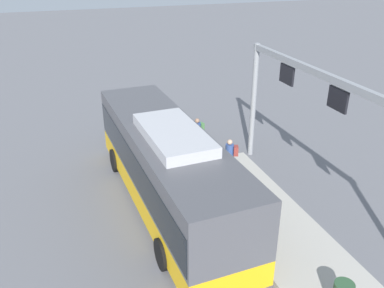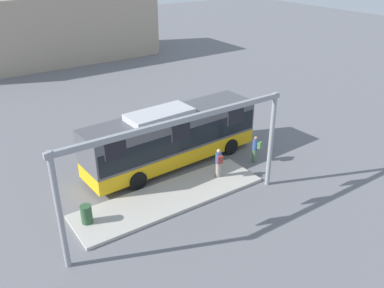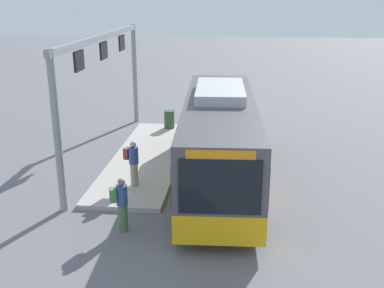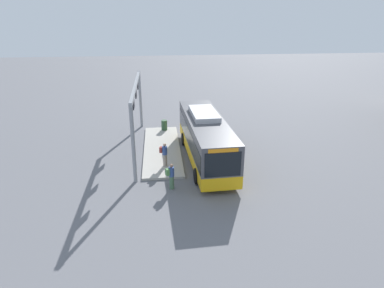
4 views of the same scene
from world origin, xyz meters
TOP-DOWN VIEW (x-y plane):
  - ground_plane at (0.00, 0.00)m, footprint 120.00×120.00m
  - platform_curb at (-2.11, -3.13)m, footprint 10.00×2.80m
  - bus_main at (-0.01, -0.00)m, footprint 10.68×3.06m
  - person_boarding at (4.08, -2.67)m, footprint 0.49×0.60m
  - person_waiting_near at (1.08, -2.99)m, footprint 0.47×0.60m
  - platform_sign_gantry at (-2.56, -4.91)m, footprint 11.37×0.24m

SIDE VIEW (x-z plane):
  - ground_plane at x=0.00m, z-range 0.00..0.00m
  - platform_curb at x=-2.11m, z-range 0.00..0.16m
  - person_boarding at x=4.08m, z-range 0.06..1.73m
  - person_waiting_near at x=1.08m, z-range 0.22..1.89m
  - bus_main at x=-0.01m, z-range 0.08..3.54m
  - platform_sign_gantry at x=-2.56m, z-range 1.25..6.45m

